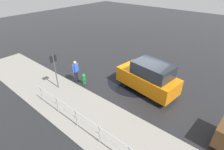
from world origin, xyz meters
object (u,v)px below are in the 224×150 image
object	(u,v)px
pedestrian	(76,70)
fire_hydrant	(84,79)
sign_post	(55,67)
moving_hatchback	(149,77)

from	to	relation	value
pedestrian	fire_hydrant	bearing A→B (deg)	-168.08
pedestrian	sign_post	xyz separation A→B (m)	(0.36, 1.30, 0.62)
moving_hatchback	sign_post	distance (m)	5.92
sign_post	pedestrian	bearing A→B (deg)	-105.46
pedestrian	sign_post	distance (m)	1.49
moving_hatchback	pedestrian	xyz separation A→B (m)	(4.38, 2.21, -0.07)
fire_hydrant	moving_hatchback	bearing A→B (deg)	-151.07
moving_hatchback	fire_hydrant	bearing A→B (deg)	28.93
moving_hatchback	sign_post	size ratio (longest dim) A/B	1.71
fire_hydrant	pedestrian	size ratio (longest dim) A/B	0.50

